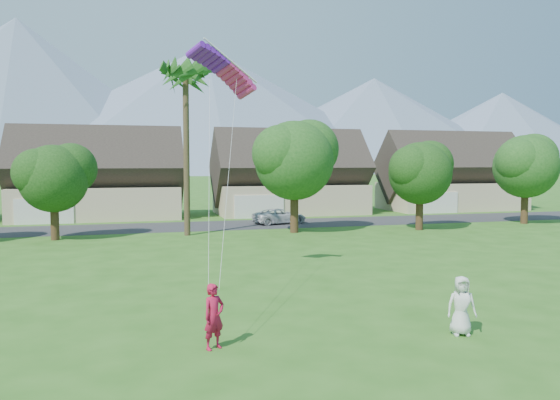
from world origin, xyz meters
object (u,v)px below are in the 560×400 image
object	(u,v)px
watcher	(461,306)
parafoil_kite	(223,67)
kite_flyer	(214,316)
parked_car	(280,216)

from	to	relation	value
watcher	parafoil_kite	bearing A→B (deg)	136.67
kite_flyer	watcher	distance (m)	7.61
watcher	parked_car	world-z (taller)	watcher
kite_flyer	watcher	xyz separation A→B (m)	(7.58, -0.73, -0.03)
watcher	parked_car	xyz separation A→B (m)	(2.53, 30.89, -0.27)
watcher	parafoil_kite	distance (m)	14.11
parafoil_kite	kite_flyer	bearing A→B (deg)	-122.43
kite_flyer	parafoil_kite	xyz separation A→B (m)	(1.77, 8.84, 8.56)
kite_flyer	watcher	bearing A→B (deg)	-34.88
kite_flyer	parafoil_kite	size ratio (longest dim) A/B	0.54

